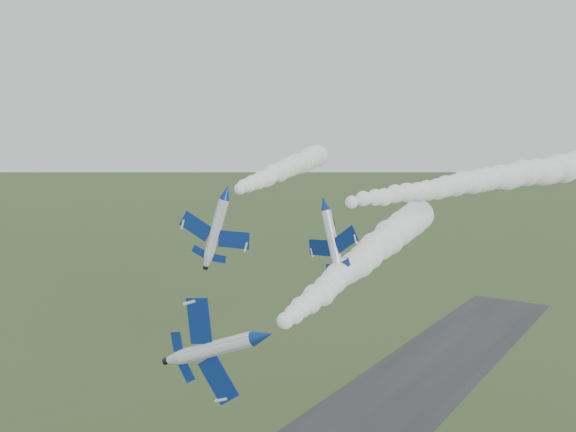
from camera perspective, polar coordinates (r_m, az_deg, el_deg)
name	(u,v)px	position (r m, az deg, el deg)	size (l,w,h in m)	color
jet_lead	(262,336)	(63.10, -2.29, -10.64)	(4.53, 13.25, 10.32)	white
smoke_trail_jet_lead	(370,253)	(95.38, 7.28, -3.28)	(5.94, 66.31, 5.94)	white
jet_pair_left	(226,192)	(92.86, -5.53, 2.15)	(10.70, 12.94, 4.16)	white
smoke_trail_jet_pair_left	(289,168)	(131.81, 0.06, 4.32)	(5.48, 74.90, 5.48)	white
jet_pair_right	(324,203)	(84.82, 3.20, 1.12)	(9.13, 11.15, 3.74)	white
smoke_trail_jet_pair_right	(485,180)	(109.82, 17.13, 3.08)	(5.32, 63.89, 5.32)	white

